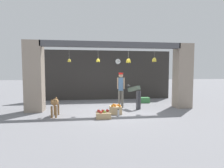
% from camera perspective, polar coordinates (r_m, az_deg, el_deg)
% --- Properties ---
extents(ground_plane, '(60.00, 60.00, 0.00)m').
position_cam_1_polar(ground_plane, '(7.47, 0.46, -8.70)').
color(ground_plane, slate).
extents(shop_back_wall, '(7.79, 0.12, 2.90)m').
position_cam_1_polar(shop_back_wall, '(10.40, -1.89, 2.92)').
color(shop_back_wall, '#2D2B28').
rests_on(shop_back_wall, ground_plane).
extents(shop_pillar_left, '(0.70, 0.60, 2.90)m').
position_cam_1_polar(shop_pillar_left, '(7.85, -24.05, 2.24)').
color(shop_pillar_left, gray).
rests_on(shop_pillar_left, ground_plane).
extents(shop_pillar_right, '(0.70, 0.60, 2.90)m').
position_cam_1_polar(shop_pillar_right, '(8.64, 22.05, 2.42)').
color(shop_pillar_right, gray).
rests_on(shop_pillar_right, ground_plane).
extents(storefront_awning, '(5.89, 0.30, 0.89)m').
position_cam_1_polar(storefront_awning, '(7.49, 0.54, 12.46)').
color(storefront_awning, '#4C4C51').
extents(dog, '(0.25, 0.86, 0.70)m').
position_cam_1_polar(dog, '(6.75, -18.18, -6.08)').
color(dog, olive).
rests_on(dog, ground_plane).
extents(shopkeeper, '(0.33, 0.28, 1.60)m').
position_cam_1_polar(shopkeeper, '(7.97, 2.91, -1.07)').
color(shopkeeper, '#6B665B').
rests_on(shopkeeper, ground_plane).
extents(worker_stooping, '(0.55, 0.74, 1.05)m').
position_cam_1_polar(worker_stooping, '(7.85, 7.46, -2.93)').
color(worker_stooping, '#424247').
rests_on(worker_stooping, ground_plane).
extents(fruit_crate_oranges, '(0.44, 0.43, 0.38)m').
position_cam_1_polar(fruit_crate_oranges, '(6.90, 1.17, -8.32)').
color(fruit_crate_oranges, tan).
rests_on(fruit_crate_oranges, ground_plane).
extents(fruit_crate_apples, '(0.51, 0.38, 0.29)m').
position_cam_1_polar(fruit_crate_apples, '(6.28, -2.86, -9.97)').
color(fruit_crate_apples, tan).
rests_on(fruit_crate_apples, ground_plane).
extents(produce_box_green, '(0.47, 0.34, 0.28)m').
position_cam_1_polar(produce_box_green, '(9.51, 10.61, -5.17)').
color(produce_box_green, '#387A42').
rests_on(produce_box_green, ground_plane).
extents(water_bottle, '(0.08, 0.08, 0.27)m').
position_cam_1_polar(water_bottle, '(6.54, 2.07, -9.40)').
color(water_bottle, silver).
rests_on(water_bottle, ground_plane).
extents(wall_clock, '(0.32, 0.03, 0.32)m').
position_cam_1_polar(wall_clock, '(10.43, 1.95, 7.37)').
color(wall_clock, black).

